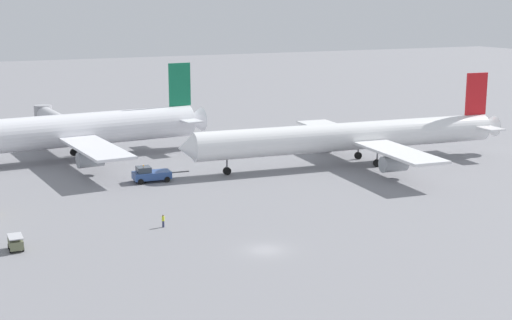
% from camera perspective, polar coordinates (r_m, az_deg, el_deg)
% --- Properties ---
extents(ground_plane, '(600.00, 600.00, 0.00)m').
position_cam_1_polar(ground_plane, '(85.21, 0.75, -6.97)').
color(ground_plane, gray).
extents(airliner_at_gate_left, '(56.52, 49.08, 16.54)m').
position_cam_1_polar(airliner_at_gate_left, '(135.60, -14.88, 2.13)').
color(airliner_at_gate_left, silver).
rests_on(airliner_at_gate_left, ground).
extents(airliner_being_pushed, '(61.49, 43.55, 15.17)m').
position_cam_1_polar(airliner_being_pushed, '(129.47, 7.43, 1.79)').
color(airliner_being_pushed, white).
rests_on(airliner_being_pushed, ground).
extents(pushback_tug, '(9.16, 3.59, 2.79)m').
position_cam_1_polar(pushback_tug, '(117.88, -8.16, -1.10)').
color(pushback_tug, '#2D4C8C').
rests_on(pushback_tug, ground).
extents(gse_baggage_cart_near_cluster, '(1.64, 2.76, 1.71)m').
position_cam_1_polar(gse_baggage_cart_near_cluster, '(89.24, -18.08, -6.12)').
color(gse_baggage_cart_near_cluster, '#666B4C').
rests_on(gse_baggage_cart_near_cluster, ground).
extents(ground_crew_marshaller_foreground, '(0.36, 0.36, 1.64)m').
position_cam_1_polar(ground_crew_marshaller_foreground, '(94.03, -7.18, -4.68)').
color(ground_crew_marshaller_foreground, '#2D3351').
rests_on(ground_crew_marshaller_foreground, ground).
extents(jet_bridge, '(4.77, 20.29, 5.58)m').
position_cam_1_polar(jet_bridge, '(163.27, -15.55, 3.19)').
color(jet_bridge, '#B7B7BC').
rests_on(jet_bridge, ground).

